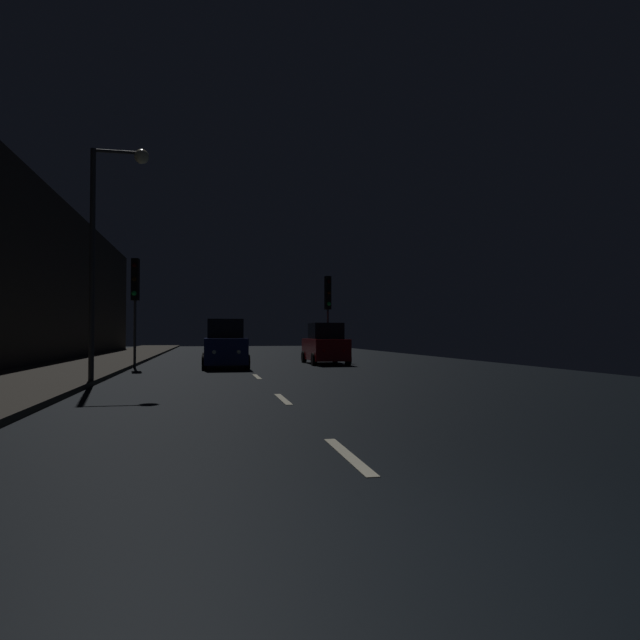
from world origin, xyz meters
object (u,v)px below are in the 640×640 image
at_px(car_approaching_headlights, 225,346).
at_px(car_parked_right_far, 325,345).
at_px(traffic_light_far_right, 328,299).
at_px(streetlamp_overhead, 109,227).
at_px(traffic_light_far_left, 135,288).

bearing_deg(car_approaching_headlights, car_parked_right_far, 114.31).
relative_size(traffic_light_far_right, streetlamp_overhead, 0.67).
relative_size(traffic_light_far_right, car_approaching_headlights, 1.10).
bearing_deg(streetlamp_overhead, traffic_light_far_left, 91.75).
distance_m(traffic_light_far_right, car_approaching_headlights, 8.37).
xyz_separation_m(traffic_light_far_left, car_approaching_headlights, (3.99, -0.68, -2.59)).
distance_m(traffic_light_far_right, traffic_light_far_left, 10.97).
bearing_deg(traffic_light_far_right, car_parked_right_far, -23.52).
relative_size(car_approaching_headlights, car_parked_right_far, 1.05).
distance_m(car_approaching_headlights, car_parked_right_far, 5.63).
relative_size(traffic_light_far_left, car_parked_right_far, 1.19).
xyz_separation_m(car_approaching_headlights, car_parked_right_far, (5.13, 2.32, -0.05)).
distance_m(streetlamp_overhead, car_parked_right_far, 14.03).
height_order(streetlamp_overhead, car_approaching_headlights, streetlamp_overhead).
distance_m(traffic_light_far_left, streetlamp_overhead, 8.63).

